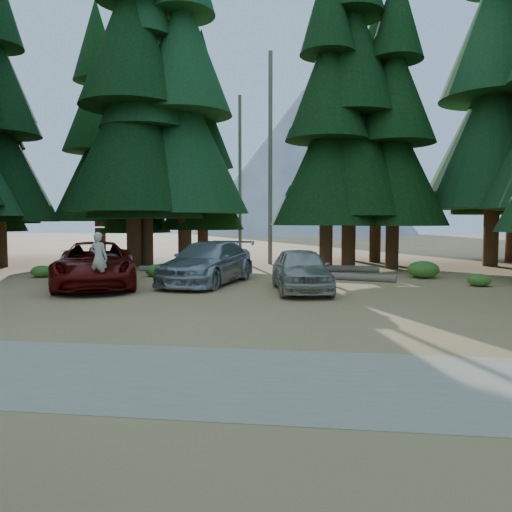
{
  "coord_description": "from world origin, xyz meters",
  "views": [
    {
      "loc": [
        3.74,
        -14.06,
        2.46
      ],
      "look_at": [
        1.48,
        3.1,
        1.25
      ],
      "focal_mm": 35.0,
      "sensor_mm": 36.0,
      "label": 1
    }
  ],
  "objects_px": {
    "silver_minivan_center": "(208,263)",
    "log_right": "(342,277)",
    "log_mid": "(340,268)",
    "silver_minivan_right": "(301,270)",
    "log_left": "(176,268)",
    "red_pickup": "(95,265)",
    "frisbee_player": "(99,257)"
  },
  "relations": [
    {
      "from": "silver_minivan_center",
      "to": "log_right",
      "type": "bearing_deg",
      "value": 30.91
    },
    {
      "from": "log_mid",
      "to": "silver_minivan_center",
      "type": "bearing_deg",
      "value": -128.67
    },
    {
      "from": "silver_minivan_right",
      "to": "log_left",
      "type": "height_order",
      "value": "silver_minivan_right"
    },
    {
      "from": "red_pickup",
      "to": "silver_minivan_right",
      "type": "height_order",
      "value": "red_pickup"
    },
    {
      "from": "log_left",
      "to": "log_mid",
      "type": "distance_m",
      "value": 8.09
    },
    {
      "from": "silver_minivan_right",
      "to": "log_left",
      "type": "bearing_deg",
      "value": 124.18
    },
    {
      "from": "frisbee_player",
      "to": "log_right",
      "type": "distance_m",
      "value": 9.96
    },
    {
      "from": "silver_minivan_center",
      "to": "log_left",
      "type": "relative_size",
      "value": 1.58
    },
    {
      "from": "silver_minivan_right",
      "to": "silver_minivan_center",
      "type": "bearing_deg",
      "value": 145.35
    },
    {
      "from": "log_left",
      "to": "frisbee_player",
      "type": "bearing_deg",
      "value": -103.66
    },
    {
      "from": "log_mid",
      "to": "log_right",
      "type": "xyz_separation_m",
      "value": [
        -0.02,
        -3.5,
        -0.01
      ]
    },
    {
      "from": "silver_minivan_center",
      "to": "log_left",
      "type": "distance_m",
      "value": 5.67
    },
    {
      "from": "red_pickup",
      "to": "silver_minivan_right",
      "type": "xyz_separation_m",
      "value": [
        7.65,
        -0.13,
        -0.08
      ]
    },
    {
      "from": "silver_minivan_right",
      "to": "red_pickup",
      "type": "bearing_deg",
      "value": 168.75
    },
    {
      "from": "silver_minivan_right",
      "to": "log_right",
      "type": "relative_size",
      "value": 1.02
    },
    {
      "from": "red_pickup",
      "to": "log_mid",
      "type": "height_order",
      "value": "red_pickup"
    },
    {
      "from": "frisbee_player",
      "to": "log_mid",
      "type": "distance_m",
      "value": 12.33
    },
    {
      "from": "log_left",
      "to": "log_right",
      "type": "xyz_separation_m",
      "value": [
        8.05,
        -2.97,
        0.01
      ]
    },
    {
      "from": "red_pickup",
      "to": "log_mid",
      "type": "bearing_deg",
      "value": 13.57
    },
    {
      "from": "silver_minivan_center",
      "to": "log_left",
      "type": "bearing_deg",
      "value": 130.01
    },
    {
      "from": "silver_minivan_right",
      "to": "log_mid",
      "type": "distance_m",
      "value": 7.33
    },
    {
      "from": "silver_minivan_center",
      "to": "silver_minivan_right",
      "type": "distance_m",
      "value": 4.08
    },
    {
      "from": "silver_minivan_center",
      "to": "frisbee_player",
      "type": "distance_m",
      "value": 4.73
    },
    {
      "from": "red_pickup",
      "to": "frisbee_player",
      "type": "bearing_deg",
      "value": -85.71
    },
    {
      "from": "red_pickup",
      "to": "silver_minivan_center",
      "type": "distance_m",
      "value": 4.23
    },
    {
      "from": "log_right",
      "to": "silver_minivan_right",
      "type": "bearing_deg",
      "value": -97.18
    },
    {
      "from": "frisbee_player",
      "to": "log_mid",
      "type": "relative_size",
      "value": 0.48
    },
    {
      "from": "silver_minivan_right",
      "to": "log_right",
      "type": "bearing_deg",
      "value": 56.23
    },
    {
      "from": "log_mid",
      "to": "log_right",
      "type": "height_order",
      "value": "log_mid"
    },
    {
      "from": "silver_minivan_center",
      "to": "log_right",
      "type": "height_order",
      "value": "silver_minivan_center"
    },
    {
      "from": "log_left",
      "to": "log_mid",
      "type": "relative_size",
      "value": 0.95
    },
    {
      "from": "red_pickup",
      "to": "frisbee_player",
      "type": "distance_m",
      "value": 2.63
    }
  ]
}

